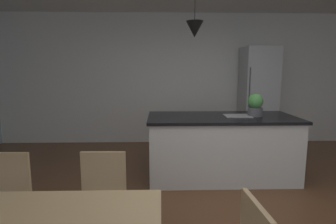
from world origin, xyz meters
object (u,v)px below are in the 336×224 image
chair_far_left (1,204)px  refrigerator (258,98)px  chair_far_right (101,203)px  potted_plant_on_island (255,105)px  kitchen_island (221,146)px

chair_far_left → refrigerator: refrigerator is taller
refrigerator → chair_far_right: bearing=-126.4°
refrigerator → chair_far_left: bearing=-134.4°
chair_far_right → potted_plant_on_island: bearing=42.7°
chair_far_left → refrigerator: (3.26, 3.33, 0.52)m
chair_far_right → potted_plant_on_island: size_ratio=2.74×
chair_far_left → chair_far_right: (0.81, 0.00, 0.00)m
chair_far_right → kitchen_island: 2.18m
kitchen_island → refrigerator: size_ratio=1.05×
chair_far_left → refrigerator: bearing=45.6°
potted_plant_on_island → kitchen_island: bearing=-180.0°
kitchen_island → chair_far_left: bearing=-142.0°
potted_plant_on_island → chair_far_right: bearing=-137.3°
chair_far_right → refrigerator: 4.17m
refrigerator → potted_plant_on_island: size_ratio=6.29×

